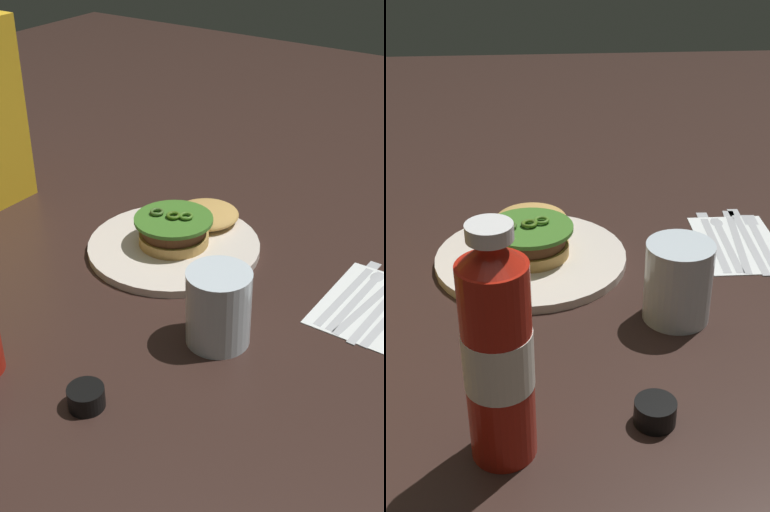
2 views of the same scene
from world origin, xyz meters
The scene contains 12 objects.
ground_plane centered at (0.00, 0.00, 0.00)m, with size 3.00×3.00×0.00m, color #32201B.
dinner_plate centered at (0.13, 0.12, 0.01)m, with size 0.28×0.28×0.01m, color silver.
burger_sandwich centered at (0.17, 0.12, 0.03)m, with size 0.21×0.13×0.05m.
ketchup_bottle centered at (-0.24, 0.15, 0.12)m, with size 0.07×0.07×0.25m.
water_glass centered at (-0.03, -0.07, 0.05)m, with size 0.09×0.09×0.11m, color silver.
condiment_cup centered at (-0.22, -0.01, 0.01)m, with size 0.04×0.04×0.03m, color black.
napkin centered at (0.16, -0.20, 0.00)m, with size 0.19×0.12×0.00m, color white.
fork_utensil centered at (0.18, -0.24, 0.00)m, with size 0.20×0.03×0.00m.
steak_knife centered at (0.19, -0.22, 0.00)m, with size 0.22×0.03×0.00m.
table_knife centered at (0.19, -0.21, 0.00)m, with size 0.21×0.04×0.00m.
spoon_utensil centered at (0.19, -0.19, 0.00)m, with size 0.18×0.03×0.00m.
butter_knife centered at (0.19, -0.17, 0.00)m, with size 0.20×0.02×0.00m.
Camera 2 is at (-0.74, 0.11, 0.50)m, focal length 47.53 mm.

